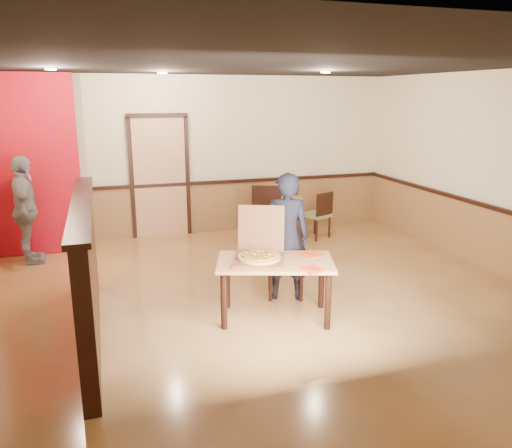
{
  "coord_description": "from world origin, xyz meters",
  "views": [
    {
      "loc": [
        -1.81,
        -5.33,
        2.46
      ],
      "look_at": [
        -0.12,
        0.0,
        1.01
      ],
      "focal_mm": 35.0,
      "sensor_mm": 36.0,
      "label": 1
    }
  ],
  "objects_px": {
    "diner_chair": "(285,256)",
    "side_table": "(281,204)",
    "side_chair_left": "(267,211)",
    "pizza_box": "(259,254)",
    "diner": "(286,237)",
    "main_table": "(275,270)",
    "passerby": "(26,210)",
    "side_chair_right": "(319,213)",
    "condiment": "(287,191)"
  },
  "relations": [
    {
      "from": "diner_chair",
      "to": "side_table",
      "type": "relative_size",
      "value": 1.29
    },
    {
      "from": "side_chair_left",
      "to": "pizza_box",
      "type": "distance_m",
      "value": 2.96
    },
    {
      "from": "diner",
      "to": "pizza_box",
      "type": "height_order",
      "value": "diner"
    },
    {
      "from": "main_table",
      "to": "side_chair_left",
      "type": "bearing_deg",
      "value": 90.72
    },
    {
      "from": "diner_chair",
      "to": "passerby",
      "type": "relative_size",
      "value": 0.57
    },
    {
      "from": "side_chair_left",
      "to": "pizza_box",
      "type": "height_order",
      "value": "pizza_box"
    },
    {
      "from": "side_chair_right",
      "to": "side_table",
      "type": "height_order",
      "value": "side_chair_right"
    },
    {
      "from": "diner",
      "to": "condiment",
      "type": "xyz_separation_m",
      "value": [
        1.12,
        2.86,
        -0.02
      ]
    },
    {
      "from": "diner_chair",
      "to": "condiment",
      "type": "xyz_separation_m",
      "value": [
        1.07,
        2.72,
        0.27
      ]
    },
    {
      "from": "passerby",
      "to": "main_table",
      "type": "bearing_deg",
      "value": -140.51
    },
    {
      "from": "passerby",
      "to": "pizza_box",
      "type": "relative_size",
      "value": 2.08
    },
    {
      "from": "side_chair_left",
      "to": "main_table",
      "type": "bearing_deg",
      "value": 97.42
    },
    {
      "from": "diner",
      "to": "condiment",
      "type": "bearing_deg",
      "value": -92.89
    },
    {
      "from": "side_chair_left",
      "to": "condiment",
      "type": "distance_m",
      "value": 0.81
    },
    {
      "from": "diner",
      "to": "passerby",
      "type": "xyz_separation_m",
      "value": [
        -3.19,
        2.42,
        0.02
      ]
    },
    {
      "from": "side_chair_right",
      "to": "condiment",
      "type": "relative_size",
      "value": 5.0
    },
    {
      "from": "side_chair_left",
      "to": "condiment",
      "type": "relative_size",
      "value": 6.14
    },
    {
      "from": "main_table",
      "to": "side_chair_right",
      "type": "distance_m",
      "value": 3.37
    },
    {
      "from": "side_chair_right",
      "to": "side_chair_left",
      "type": "bearing_deg",
      "value": -23.32
    },
    {
      "from": "passerby",
      "to": "condiment",
      "type": "height_order",
      "value": "passerby"
    },
    {
      "from": "condiment",
      "to": "diner_chair",
      "type": "bearing_deg",
      "value": -111.51
    },
    {
      "from": "main_table",
      "to": "condiment",
      "type": "relative_size",
      "value": 8.58
    },
    {
      "from": "main_table",
      "to": "passerby",
      "type": "relative_size",
      "value": 0.89
    },
    {
      "from": "main_table",
      "to": "diner_chair",
      "type": "xyz_separation_m",
      "value": [
        0.36,
        0.64,
        -0.08
      ]
    },
    {
      "from": "diner_chair",
      "to": "condiment",
      "type": "distance_m",
      "value": 2.94
    },
    {
      "from": "diner_chair",
      "to": "passerby",
      "type": "xyz_separation_m",
      "value": [
        -3.23,
        2.28,
        0.31
      ]
    },
    {
      "from": "main_table",
      "to": "diner_chair",
      "type": "distance_m",
      "value": 0.74
    },
    {
      "from": "passerby",
      "to": "pizza_box",
      "type": "xyz_separation_m",
      "value": [
        2.7,
        -2.86,
        -0.06
      ]
    },
    {
      "from": "main_table",
      "to": "pizza_box",
      "type": "relative_size",
      "value": 1.85
    },
    {
      "from": "side_table",
      "to": "side_chair_left",
      "type": "bearing_deg",
      "value": -127.87
    },
    {
      "from": "diner_chair",
      "to": "side_chair_left",
      "type": "relative_size",
      "value": 0.89
    },
    {
      "from": "passerby",
      "to": "pizza_box",
      "type": "bearing_deg",
      "value": -141.61
    },
    {
      "from": "main_table",
      "to": "diner",
      "type": "distance_m",
      "value": 0.63
    },
    {
      "from": "side_table",
      "to": "pizza_box",
      "type": "distance_m",
      "value": 3.71
    },
    {
      "from": "pizza_box",
      "to": "condiment",
      "type": "height_order",
      "value": "pizza_box"
    },
    {
      "from": "pizza_box",
      "to": "side_chair_right",
      "type": "bearing_deg",
      "value": 76.39
    },
    {
      "from": "main_table",
      "to": "condiment",
      "type": "bearing_deg",
      "value": 84.71
    },
    {
      "from": "diner_chair",
      "to": "side_table",
      "type": "height_order",
      "value": "diner_chair"
    },
    {
      "from": "passerby",
      "to": "condiment",
      "type": "distance_m",
      "value": 4.33
    },
    {
      "from": "side_chair_right",
      "to": "pizza_box",
      "type": "distance_m",
      "value": 3.43
    },
    {
      "from": "passerby",
      "to": "pizza_box",
      "type": "distance_m",
      "value": 3.94
    },
    {
      "from": "pizza_box",
      "to": "passerby",
      "type": "bearing_deg",
      "value": 155.4
    },
    {
      "from": "condiment",
      "to": "passerby",
      "type": "bearing_deg",
      "value": -174.17
    },
    {
      "from": "side_chair_left",
      "to": "diner",
      "type": "xyz_separation_m",
      "value": [
        -0.55,
        -2.32,
        0.23
      ]
    },
    {
      "from": "side_chair_left",
      "to": "diner_chair",
      "type": "bearing_deg",
      "value": 101.5
    },
    {
      "from": "passerby",
      "to": "condiment",
      "type": "bearing_deg",
      "value": -89.13
    },
    {
      "from": "passerby",
      "to": "side_chair_right",
      "type": "bearing_deg",
      "value": -96.03
    },
    {
      "from": "main_table",
      "to": "side_table",
      "type": "height_order",
      "value": "same"
    },
    {
      "from": "pizza_box",
      "to": "diner",
      "type": "bearing_deg",
      "value": 64.32
    },
    {
      "from": "condiment",
      "to": "side_chair_right",
      "type": "bearing_deg",
      "value": -53.56
    }
  ]
}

